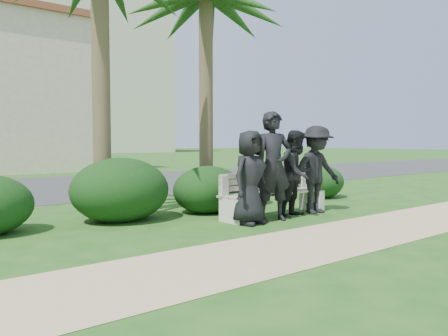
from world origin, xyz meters
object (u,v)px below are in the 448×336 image
(man_a, at_px, (250,178))
(man_c, at_px, (297,173))
(man_b, at_px, (274,166))
(man_d, at_px, (316,170))
(park_bench, at_px, (274,197))

(man_a, xyz_separation_m, man_c, (1.19, 0.06, 0.01))
(man_b, distance_m, man_d, 1.22)
(man_a, bearing_deg, man_d, -7.43)
(man_b, bearing_deg, man_d, 18.70)
(man_d, bearing_deg, man_a, -169.87)
(man_d, bearing_deg, man_c, -169.93)
(park_bench, height_order, man_c, man_c)
(park_bench, distance_m, man_b, 0.75)
(park_bench, xyz_separation_m, man_a, (-0.89, -0.35, 0.42))
(park_bench, height_order, man_b, man_b)
(man_b, bearing_deg, man_c, 19.17)
(man_b, height_order, man_c, man_b)
(man_c, relative_size, man_d, 0.94)
(man_a, relative_size, man_d, 0.93)
(man_a, xyz_separation_m, man_b, (0.56, 0.02, 0.17))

